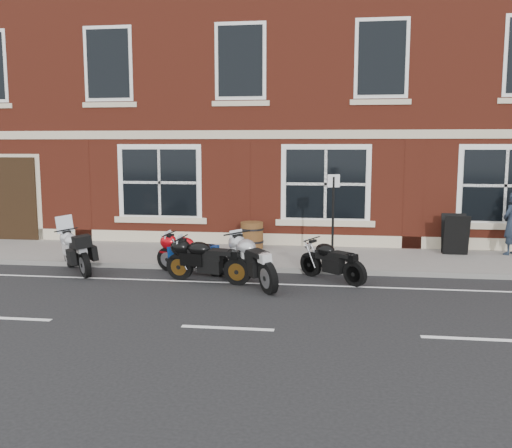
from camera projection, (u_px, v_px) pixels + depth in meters
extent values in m
plane|color=black|center=(253.00, 286.00, 12.65)|extent=(80.00, 80.00, 0.00)
cube|color=slate|center=(268.00, 257.00, 15.58)|extent=(30.00, 3.00, 0.12)
cube|color=slate|center=(261.00, 269.00, 14.03)|extent=(30.00, 0.16, 0.12)
cube|color=maroon|center=(291.00, 70.00, 22.13)|extent=(24.00, 12.00, 12.00)
cylinder|color=black|center=(70.00, 255.00, 14.55)|extent=(0.50, 0.56, 0.63)
cylinder|color=black|center=(86.00, 265.00, 13.36)|extent=(0.50, 0.56, 0.63)
cube|color=black|center=(77.00, 246.00, 13.95)|extent=(0.68, 0.75, 0.21)
ellipsoid|color=#A7A8AC|center=(75.00, 240.00, 14.06)|extent=(0.62, 0.64, 0.31)
cube|color=black|center=(81.00, 245.00, 13.61)|extent=(0.54, 0.57, 0.10)
cube|color=silver|center=(69.00, 224.00, 14.42)|extent=(0.34, 0.29, 0.44)
cylinder|color=black|center=(169.00, 259.00, 14.11)|extent=(0.62, 0.31, 0.61)
cylinder|color=black|center=(218.00, 264.00, 13.50)|extent=(0.62, 0.31, 0.61)
cube|color=black|center=(191.00, 248.00, 13.78)|extent=(0.79, 0.46, 0.21)
ellipsoid|color=#A5070E|center=(186.00, 243.00, 13.83)|extent=(0.61, 0.49, 0.30)
cube|color=black|center=(204.00, 246.00, 13.60)|extent=(0.57, 0.40, 0.10)
cylinder|color=black|center=(181.00, 266.00, 13.18)|extent=(0.65, 0.27, 0.64)
cylinder|color=black|center=(238.00, 271.00, 12.68)|extent=(0.65, 0.27, 0.64)
cube|color=black|center=(207.00, 254.00, 12.90)|extent=(0.83, 0.41, 0.22)
ellipsoid|color=black|center=(201.00, 248.00, 12.94)|extent=(0.62, 0.47, 0.32)
cube|color=black|center=(223.00, 251.00, 12.75)|extent=(0.59, 0.37, 0.10)
cylinder|color=black|center=(240.00, 263.00, 13.32)|extent=(0.50, 0.66, 0.70)
cylinder|color=black|center=(270.00, 278.00, 11.90)|extent=(0.50, 0.66, 0.70)
cube|color=black|center=(253.00, 253.00, 12.61)|extent=(0.69, 0.87, 0.24)
ellipsoid|color=#9E9EA2|center=(250.00, 246.00, 12.74)|extent=(0.66, 0.72, 0.35)
cube|color=black|center=(261.00, 253.00, 12.21)|extent=(0.56, 0.66, 0.11)
cylinder|color=black|center=(312.00, 264.00, 13.53)|extent=(0.52, 0.47, 0.59)
cylinder|color=black|center=(356.00, 273.00, 12.54)|extent=(0.52, 0.47, 0.59)
cube|color=black|center=(332.00, 255.00, 13.03)|extent=(0.70, 0.65, 0.20)
ellipsoid|color=black|center=(327.00, 249.00, 13.11)|extent=(0.60, 0.58, 0.29)
cube|color=black|center=(344.00, 254.00, 12.74)|extent=(0.54, 0.51, 0.09)
imported|color=#1C2532|center=(512.00, 223.00, 15.50)|extent=(0.74, 0.73, 1.72)
cylinder|color=#412A11|center=(252.00, 235.00, 16.54)|extent=(0.66, 0.66, 0.76)
cylinder|color=black|center=(252.00, 241.00, 16.57)|extent=(0.69, 0.69, 0.05)
cylinder|color=black|center=(252.00, 229.00, 16.52)|extent=(0.69, 0.69, 0.05)
cylinder|color=black|center=(333.00, 221.00, 14.25)|extent=(0.06, 0.06, 2.19)
cube|color=silver|center=(334.00, 181.00, 14.12)|extent=(0.31, 0.13, 0.32)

